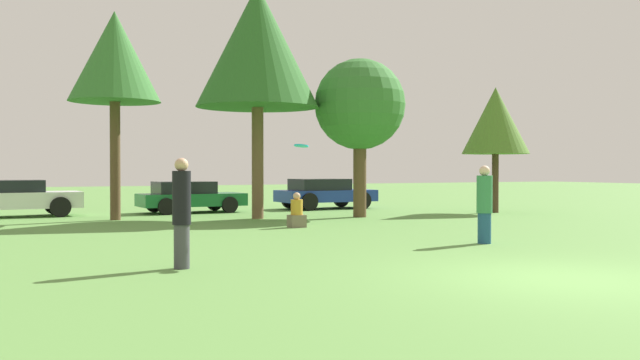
% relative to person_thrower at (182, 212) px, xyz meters
% --- Properties ---
extents(ground_plane, '(120.00, 120.00, 0.00)m').
position_rel_person_thrower_xyz_m(ground_plane, '(4.91, -3.59, -0.96)').
color(ground_plane, '#5B8E42').
extents(person_thrower, '(0.31, 0.31, 1.87)m').
position_rel_person_thrower_xyz_m(person_thrower, '(0.00, 0.00, 0.00)').
color(person_thrower, '#3F3F47').
rests_on(person_thrower, ground).
extents(person_catcher, '(0.35, 0.35, 1.76)m').
position_rel_person_thrower_xyz_m(person_catcher, '(7.14, 0.79, -0.07)').
color(person_catcher, navy).
rests_on(person_catcher, ground).
extents(frisbee, '(0.28, 0.28, 0.08)m').
position_rel_person_thrower_xyz_m(frisbee, '(2.33, 0.22, 1.16)').
color(frisbee, '#19B2D8').
extents(bystander_sitting, '(0.46, 0.39, 1.01)m').
position_rel_person_thrower_xyz_m(bystander_sitting, '(5.09, 6.54, -0.56)').
color(bystander_sitting, '#726651').
rests_on(bystander_sitting, ground).
extents(tree_1, '(2.98, 2.98, 6.87)m').
position_rel_person_thrower_xyz_m(tree_1, '(0.88, 11.75, 4.37)').
color(tree_1, brown).
rests_on(tree_1, ground).
extents(tree_2, '(4.15, 4.15, 7.91)m').
position_rel_person_thrower_xyz_m(tree_2, '(5.30, 10.22, 4.84)').
color(tree_2, brown).
rests_on(tree_2, ground).
extents(tree_3, '(3.18, 3.18, 5.54)m').
position_rel_person_thrower_xyz_m(tree_3, '(8.80, 9.41, 2.94)').
color(tree_3, brown).
rests_on(tree_3, ground).
extents(tree_4, '(2.56, 2.56, 4.83)m').
position_rel_person_thrower_xyz_m(tree_4, '(14.66, 9.17, 2.56)').
color(tree_4, '#473323').
rests_on(tree_4, ground).
extents(parked_car_white, '(4.21, 2.05, 1.30)m').
position_rel_person_thrower_xyz_m(parked_car_white, '(-2.01, 14.81, -0.27)').
color(parked_car_white, silver).
rests_on(parked_car_white, ground).
extents(parked_car_green, '(4.02, 2.04, 1.20)m').
position_rel_person_thrower_xyz_m(parked_car_green, '(4.08, 14.35, -0.33)').
color(parked_car_green, '#196633').
rests_on(parked_car_green, ground).
extents(parked_car_blue, '(4.14, 2.13, 1.27)m').
position_rel_person_thrower_xyz_m(parked_car_blue, '(9.90, 14.38, -0.28)').
color(parked_car_blue, '#1E389E').
rests_on(parked_car_blue, ground).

